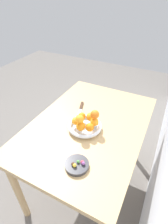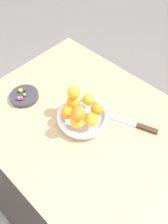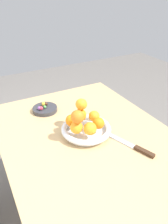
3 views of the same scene
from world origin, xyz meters
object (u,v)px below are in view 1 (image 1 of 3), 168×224
Objects in this scene: dining_table at (89,132)px; candy_dish at (77,165)px; orange_7 at (95,114)px; candy_ball_1 at (78,162)px; orange_3 at (90,127)px; orange_5 at (90,117)px; orange_6 at (80,119)px; candy_ball_3 at (83,163)px; orange_2 at (80,126)px; candy_ball_4 at (73,164)px; candy_ball_2 at (82,162)px; knife at (80,110)px; orange_1 at (76,121)px; fruit_bowl at (85,127)px; candy_ball_0 at (75,165)px; orange_0 at (82,116)px; orange_4 at (94,122)px.

candy_dish is (0.36, 0.10, 0.10)m from dining_table.
candy_ball_1 is at bearing 8.03° from orange_7.
orange_5 is at bearing -156.91° from orange_3.
orange_6 is (0.02, -0.06, 0.06)m from orange_3.
orange_7 is at bearing 55.93° from dining_table.
orange_5 is 2.87× the size of candy_ball_3.
orange_2 is 0.27m from candy_ball_4.
candy_ball_2 reaches higher than candy_ball_1.
orange_2 reaches higher than knife.
dining_table is 18.41× the size of orange_2.
orange_1 is 3.03× the size of candy_ball_1.
orange_5 is 0.19m from knife.
candy_ball_1 is 0.51m from knife.
candy_ball_3 is 1.04× the size of candy_ball_4.
candy_ball_4 reaches higher than fruit_bowl.
orange_2 is (0.03, 0.05, 0.00)m from orange_1.
candy_ball_4 is (-0.00, -0.01, -0.00)m from candy_ball_0.
orange_0 reaches higher than candy_ball_3.
candy_dish is at bearing -72.08° from candy_ball_3.
orange_2 reaches higher than candy_ball_4.
orange_4 is at bearing -172.99° from candy_dish.
candy_ball_0 is (0.35, 0.14, -0.03)m from orange_0.
candy_dish is at bearing 24.42° from orange_6.
orange_7 reaches higher than orange_3.
orange_2 is (0.10, 0.04, 0.00)m from orange_0.
orange_0 reaches higher than candy_ball_2.
orange_1 reaches higher than candy_ball_3.
candy_ball_2 is at bearing 106.61° from candy_ball_1.
orange_0 reaches higher than dining_table.
candy_ball_2 reaches higher than dining_table.
candy_ball_4 is at bearing 12.76° from dining_table.
dining_table is 4.36× the size of knife.
orange_4 is at bearing -166.64° from candy_ball_3.
candy_ball_4 is (0.03, -0.05, -0.00)m from candy_ball_3.
candy_dish is 0.53× the size of knife.
orange_6 reaches higher than knife.
candy_ball_2 is at bearing 18.35° from orange_5.
orange_1 reaches higher than candy_ball_4.
orange_6 reaches higher than candy_ball_4.
candy_ball_1 is 0.88× the size of candy_ball_4.
orange_6 is (0.06, -0.01, 0.10)m from fruit_bowl.
orange_2 is 1.03× the size of orange_5.
orange_7 is at bearing 114.74° from orange_1.
candy_ball_3 reaches higher than knife.
candy_ball_2 and candy_ball_3 have the same top height.
orange_2 is at bearing 22.11° from orange_0.
orange_4 is at bearing -173.70° from candy_ball_0.
fruit_bowl is 11.45× the size of candy_ball_3.
orange_7 is at bearing 84.66° from orange_0.
candy_ball_0 is at bearing -3.92° from candy_dish.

